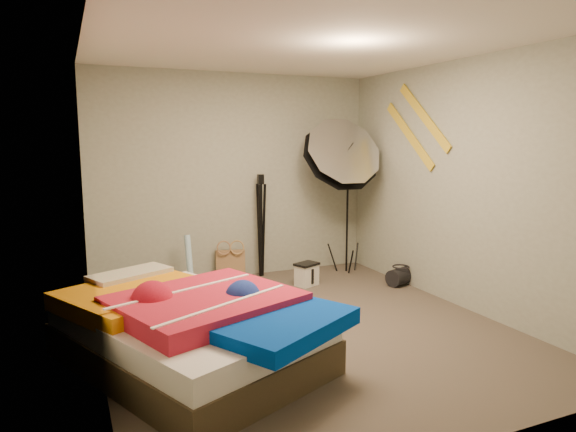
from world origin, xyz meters
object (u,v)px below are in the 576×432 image
wrapping_roll (189,262)px  bed (190,327)px  tote_bag (230,264)px  camera_case (307,275)px  photo_umbrella (340,157)px  camera_tripod (261,218)px  duffel_bag (400,276)px

wrapping_roll → bed: (-0.45, -1.99, -0.02)m
tote_bag → bed: bed is taller
tote_bag → camera_case: 0.98m
camera_case → photo_umbrella: bearing=3.6°
tote_bag → camera_tripod: (0.39, -0.03, 0.56)m
wrapping_roll → bed: bearing=-102.8°
wrapping_roll → photo_umbrella: photo_umbrella is taller
tote_bag → camera_tripod: bearing=9.4°
camera_case → photo_umbrella: (0.58, 0.28, 1.36)m
tote_bag → camera_case: bearing=-27.7°
wrapping_roll → camera_case: 1.37m
camera_tripod → wrapping_roll: bearing=-168.9°
duffel_bag → photo_umbrella: bearing=103.0°
wrapping_roll → camera_case: size_ratio=2.51×
wrapping_roll → camera_case: wrapping_roll is taller
wrapping_roll → bed: 2.04m
wrapping_roll → camera_tripod: size_ratio=0.49×
camera_case → duffel_bag: 1.11m
bed → tote_bag: bearing=65.4°
camera_case → duffel_bag: size_ratio=0.75×
camera_case → bed: size_ratio=0.11×
tote_bag → photo_umbrella: bearing=-1.6°
duffel_bag → bed: bed is taller
camera_case → tote_bag: bearing=116.1°
bed → photo_umbrella: 3.20m
duffel_bag → camera_case: bearing=138.6°
tote_bag → camera_tripod: camera_tripod is taller
wrapping_roll → bed: size_ratio=0.27×
camera_case → photo_umbrella: photo_umbrella is taller
bed → photo_umbrella: photo_umbrella is taller
camera_tripod → camera_case: bearing=-61.4°
tote_bag → wrapping_roll: (-0.56, -0.22, 0.13)m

